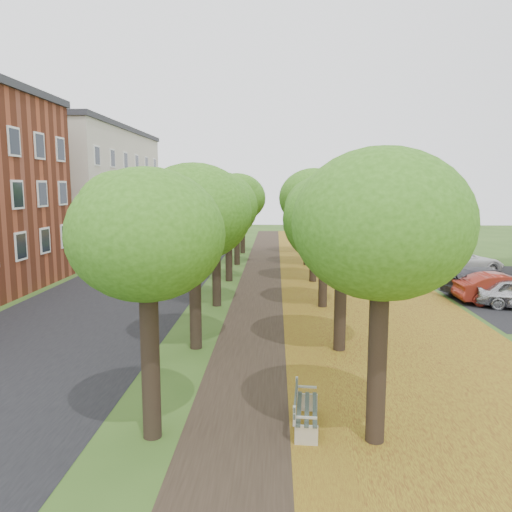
# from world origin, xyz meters

# --- Properties ---
(ground) EXTENTS (120.00, 120.00, 0.00)m
(ground) POSITION_xyz_m (0.00, 0.00, 0.00)
(ground) COLOR #2D4C19
(ground) RESTS_ON ground
(street_asphalt) EXTENTS (8.00, 70.00, 0.01)m
(street_asphalt) POSITION_xyz_m (-7.50, 15.00, 0.00)
(street_asphalt) COLOR black
(street_asphalt) RESTS_ON ground
(footpath) EXTENTS (3.20, 70.00, 0.01)m
(footpath) POSITION_xyz_m (0.00, 15.00, 0.00)
(footpath) COLOR black
(footpath) RESTS_ON ground
(leaf_verge) EXTENTS (7.50, 70.00, 0.01)m
(leaf_verge) POSITION_xyz_m (5.00, 15.00, 0.01)
(leaf_verge) COLOR olive
(leaf_verge) RESTS_ON ground
(tree_row_west) EXTENTS (3.57, 33.57, 5.93)m
(tree_row_west) POSITION_xyz_m (-2.20, 15.00, 4.38)
(tree_row_west) COLOR black
(tree_row_west) RESTS_ON ground
(tree_row_east) EXTENTS (3.57, 33.57, 5.93)m
(tree_row_east) POSITION_xyz_m (2.60, 15.00, 4.38)
(tree_row_east) COLOR black
(tree_row_east) RESTS_ON ground
(building_cream) EXTENTS (10.30, 20.30, 10.40)m
(building_cream) POSITION_xyz_m (-17.00, 33.00, 5.21)
(building_cream) COLOR beige
(building_cream) RESTS_ON ground
(bench) EXTENTS (0.65, 1.80, 0.84)m
(bench) POSITION_xyz_m (1.13, 0.57, 0.43)
(bench) COLOR #2D382F
(bench) RESTS_ON ground
(car_red) EXTENTS (4.27, 1.52, 1.40)m
(car_red) POSITION_xyz_m (11.00, 12.93, 0.70)
(car_red) COLOR maroon
(car_red) RESTS_ON ground
(car_grey) EXTENTS (5.19, 3.67, 1.40)m
(car_grey) POSITION_xyz_m (11.00, 14.71, 0.70)
(car_grey) COLOR #343338
(car_grey) RESTS_ON ground
(car_white) EXTENTS (5.92, 3.66, 1.53)m
(car_white) POSITION_xyz_m (11.80, 20.94, 0.76)
(car_white) COLOR silver
(car_white) RESTS_ON ground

